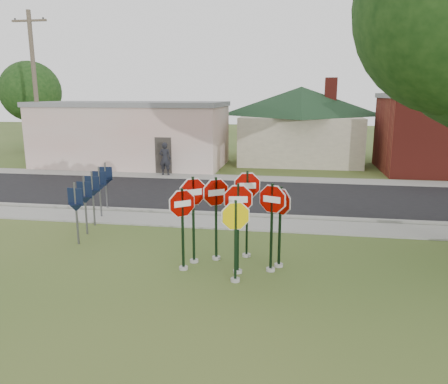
% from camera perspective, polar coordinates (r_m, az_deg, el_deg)
% --- Properties ---
extents(ground, '(120.00, 120.00, 0.00)m').
position_cam_1_polar(ground, '(10.98, -0.58, -12.50)').
color(ground, '#36531F').
rests_on(ground, ground).
extents(sidewalk_near, '(60.00, 1.60, 0.06)m').
position_cam_1_polar(sidewalk_near, '(16.07, 2.80, -4.14)').
color(sidewalk_near, gray).
rests_on(sidewalk_near, ground).
extents(road, '(60.00, 7.00, 0.04)m').
position_cam_1_polar(road, '(20.40, 4.25, -0.56)').
color(road, black).
rests_on(road, ground).
extents(sidewalk_far, '(60.00, 1.60, 0.06)m').
position_cam_1_polar(sidewalk_far, '(24.59, 5.15, 1.72)').
color(sidewalk_far, gray).
rests_on(sidewalk_far, ground).
extents(curb, '(60.00, 0.20, 0.14)m').
position_cam_1_polar(curb, '(17.01, 3.19, -3.05)').
color(curb, gray).
rests_on(curb, ground).
extents(stop_sign_center, '(1.03, 0.24, 2.55)m').
position_cam_1_polar(stop_sign_center, '(11.36, 1.85, -3.16)').
color(stop_sign_center, gray).
rests_on(stop_sign_center, ground).
extents(stop_sign_yellow, '(0.94, 0.37, 2.23)m').
position_cam_1_polar(stop_sign_yellow, '(10.90, 1.51, -5.21)').
color(stop_sign_yellow, gray).
rests_on(stop_sign_yellow, ground).
extents(stop_sign_left, '(0.81, 0.65, 2.36)m').
position_cam_1_polar(stop_sign_left, '(11.66, -5.45, -3.48)').
color(stop_sign_left, gray).
rests_on(stop_sign_left, ground).
extents(stop_sign_right, '(0.98, 0.41, 2.52)m').
position_cam_1_polar(stop_sign_right, '(11.54, 6.27, -3.06)').
color(stop_sign_right, gray).
rests_on(stop_sign_right, ground).
extents(stop_sign_back_right, '(1.02, 0.27, 2.66)m').
position_cam_1_polar(stop_sign_back_right, '(12.51, 3.03, -1.30)').
color(stop_sign_back_right, gray).
rests_on(stop_sign_back_right, ground).
extents(stop_sign_back_left, '(0.89, 0.65, 2.53)m').
position_cam_1_polar(stop_sign_back_left, '(12.31, -1.05, -1.94)').
color(stop_sign_back_left, gray).
rests_on(stop_sign_back_left, ground).
extents(stop_sign_far_right, '(0.74, 0.73, 2.37)m').
position_cam_1_polar(stop_sign_far_right, '(11.90, 7.34, -3.18)').
color(stop_sign_far_right, gray).
rests_on(stop_sign_far_right, ground).
extents(stop_sign_far_left, '(0.87, 0.66, 2.58)m').
position_cam_1_polar(stop_sign_far_left, '(12.09, -4.04, -2.04)').
color(stop_sign_far_left, gray).
rests_on(stop_sign_far_left, ground).
extents(route_sign_row, '(1.43, 4.63, 2.00)m').
position_cam_1_polar(route_sign_row, '(16.33, -16.76, -0.07)').
color(route_sign_row, '#59595E').
rests_on(route_sign_row, ground).
extents(building_stucco, '(12.20, 6.20, 4.20)m').
position_cam_1_polar(building_stucco, '(29.89, -11.83, 7.54)').
color(building_stucco, silver).
rests_on(building_stucco, ground).
extents(building_house, '(11.60, 11.60, 6.20)m').
position_cam_1_polar(building_house, '(31.81, 10.00, 10.61)').
color(building_house, beige).
rests_on(building_house, ground).
extents(utility_pole_near, '(2.20, 0.26, 9.50)m').
position_cam_1_polar(utility_pole_near, '(29.52, -23.41, 12.21)').
color(utility_pole_near, '#4A3F31').
rests_on(utility_pole_near, ground).
extents(bg_tree_left, '(4.90, 4.90, 7.35)m').
position_cam_1_polar(bg_tree_left, '(40.17, -23.95, 11.88)').
color(bg_tree_left, black).
rests_on(bg_tree_left, ground).
extents(pedestrian, '(0.72, 0.50, 1.92)m').
position_cam_1_polar(pedestrian, '(25.62, -7.71, 4.34)').
color(pedestrian, black).
rests_on(pedestrian, sidewalk_far).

